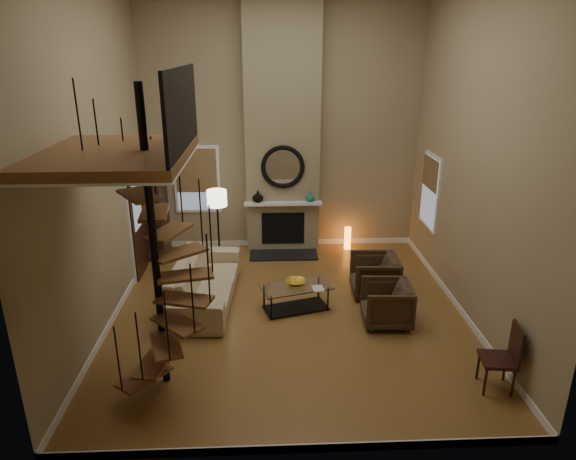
{
  "coord_description": "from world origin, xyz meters",
  "views": [
    {
      "loc": [
        -0.37,
        -7.82,
        4.4
      ],
      "look_at": [
        0.0,
        0.4,
        1.4
      ],
      "focal_mm": 31.62,
      "sensor_mm": 36.0,
      "label": 1
    }
  ],
  "objects_px": {
    "side_chair": "(505,355)",
    "hutch": "(156,214)",
    "sofa": "(204,280)",
    "coffee_table": "(296,294)",
    "armchair_near": "(379,276)",
    "armchair_far": "(391,304)",
    "floor_lamp": "(217,205)",
    "accent_lamp": "(348,238)"
  },
  "relations": [
    {
      "from": "side_chair",
      "to": "hutch",
      "type": "bearing_deg",
      "value": 138.15
    },
    {
      "from": "sofa",
      "to": "coffee_table",
      "type": "xyz_separation_m",
      "value": [
        1.64,
        -0.41,
        -0.11
      ]
    },
    {
      "from": "armchair_near",
      "to": "armchair_far",
      "type": "height_order",
      "value": "armchair_near"
    },
    {
      "from": "hutch",
      "to": "armchair_far",
      "type": "height_order",
      "value": "hutch"
    },
    {
      "from": "armchair_near",
      "to": "side_chair",
      "type": "xyz_separation_m",
      "value": [
        1.07,
        -2.88,
        0.17
      ]
    },
    {
      "from": "coffee_table",
      "to": "side_chair",
      "type": "relative_size",
      "value": 1.39
    },
    {
      "from": "sofa",
      "to": "coffee_table",
      "type": "relative_size",
      "value": 1.95
    },
    {
      "from": "sofa",
      "to": "armchair_near",
      "type": "bearing_deg",
      "value": -83.96
    },
    {
      "from": "armchair_far",
      "to": "coffee_table",
      "type": "relative_size",
      "value": 0.6
    },
    {
      "from": "armchair_near",
      "to": "side_chair",
      "type": "bearing_deg",
      "value": 22.81
    },
    {
      "from": "armchair_far",
      "to": "floor_lamp",
      "type": "relative_size",
      "value": 0.47
    },
    {
      "from": "armchair_far",
      "to": "coffee_table",
      "type": "height_order",
      "value": "armchair_far"
    },
    {
      "from": "armchair_far",
      "to": "accent_lamp",
      "type": "height_order",
      "value": "armchair_far"
    },
    {
      "from": "side_chair",
      "to": "floor_lamp",
      "type": "bearing_deg",
      "value": 135.25
    },
    {
      "from": "armchair_far",
      "to": "coffee_table",
      "type": "bearing_deg",
      "value": -106.12
    },
    {
      "from": "coffee_table",
      "to": "hutch",
      "type": "bearing_deg",
      "value": 137.65
    },
    {
      "from": "accent_lamp",
      "to": "side_chair",
      "type": "relative_size",
      "value": 0.55
    },
    {
      "from": "armchair_near",
      "to": "armchair_far",
      "type": "distance_m",
      "value": 1.09
    },
    {
      "from": "coffee_table",
      "to": "floor_lamp",
      "type": "xyz_separation_m",
      "value": [
        -1.47,
        1.76,
        1.13
      ]
    },
    {
      "from": "accent_lamp",
      "to": "floor_lamp",
      "type": "bearing_deg",
      "value": -160.01
    },
    {
      "from": "accent_lamp",
      "to": "coffee_table",
      "type": "bearing_deg",
      "value": -115.87
    },
    {
      "from": "sofa",
      "to": "floor_lamp",
      "type": "height_order",
      "value": "floor_lamp"
    },
    {
      "from": "coffee_table",
      "to": "accent_lamp",
      "type": "relative_size",
      "value": 2.54
    },
    {
      "from": "sofa",
      "to": "armchair_far",
      "type": "distance_m",
      "value": 3.34
    },
    {
      "from": "armchair_far",
      "to": "coffee_table",
      "type": "xyz_separation_m",
      "value": [
        -1.55,
        0.54,
        -0.07
      ]
    },
    {
      "from": "floor_lamp",
      "to": "hutch",
      "type": "bearing_deg",
      "value": 148.15
    },
    {
      "from": "accent_lamp",
      "to": "side_chair",
      "type": "height_order",
      "value": "side_chair"
    },
    {
      "from": "armchair_near",
      "to": "floor_lamp",
      "type": "bearing_deg",
      "value": -109.21
    },
    {
      "from": "coffee_table",
      "to": "sofa",
      "type": "bearing_deg",
      "value": 165.93
    },
    {
      "from": "hutch",
      "to": "coffee_table",
      "type": "height_order",
      "value": "hutch"
    },
    {
      "from": "armchair_far",
      "to": "floor_lamp",
      "type": "xyz_separation_m",
      "value": [
        -3.03,
        2.31,
        1.06
      ]
    },
    {
      "from": "sofa",
      "to": "floor_lamp",
      "type": "bearing_deg",
      "value": -3.39
    },
    {
      "from": "hutch",
      "to": "floor_lamp",
      "type": "relative_size",
      "value": 1.15
    },
    {
      "from": "coffee_table",
      "to": "floor_lamp",
      "type": "bearing_deg",
      "value": 129.93
    },
    {
      "from": "armchair_near",
      "to": "accent_lamp",
      "type": "height_order",
      "value": "armchair_near"
    },
    {
      "from": "armchair_far",
      "to": "side_chair",
      "type": "distance_m",
      "value": 2.11
    },
    {
      "from": "hutch",
      "to": "armchair_near",
      "type": "xyz_separation_m",
      "value": [
        4.5,
        -2.11,
        -0.6
      ]
    },
    {
      "from": "sofa",
      "to": "side_chair",
      "type": "height_order",
      "value": "side_chair"
    },
    {
      "from": "sofa",
      "to": "coffee_table",
      "type": "bearing_deg",
      "value": -100.45
    },
    {
      "from": "armchair_near",
      "to": "accent_lamp",
      "type": "relative_size",
      "value": 1.65
    },
    {
      "from": "accent_lamp",
      "to": "armchair_far",
      "type": "bearing_deg",
      "value": -86.55
    },
    {
      "from": "hutch",
      "to": "coffee_table",
      "type": "xyz_separation_m",
      "value": [
        2.91,
        -2.65,
        -0.67
      ]
    }
  ]
}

